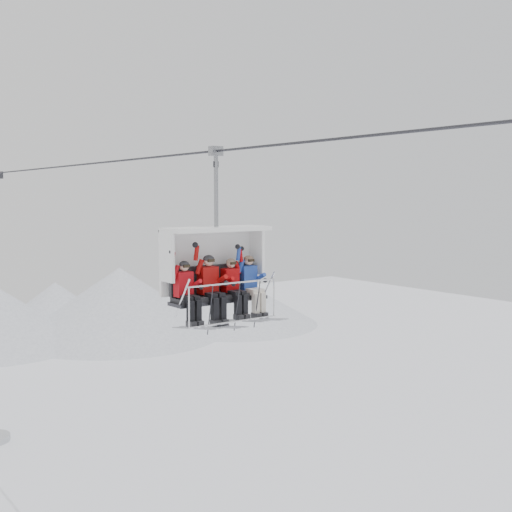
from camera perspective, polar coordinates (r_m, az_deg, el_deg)
haul_cable at (r=13.65m, az=-0.00°, el=9.67°), size 0.06×50.00×0.06m
chairlift_carrier at (r=15.04m, az=-3.81°, el=-0.62°), size 2.56×1.17×3.98m
skier_far_left at (r=14.35m, az=-6.19°, el=-3.05°), size 0.38×1.69×1.54m
skier_center_left at (r=14.69m, az=-4.06°, el=-2.66°), size 0.43×1.69×1.69m
skier_center_right at (r=15.03m, az=-2.04°, el=-2.67°), size 0.37×1.69×1.51m
skier_far_right at (r=15.34m, az=-0.46°, el=-2.44°), size 0.39×1.69×1.57m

